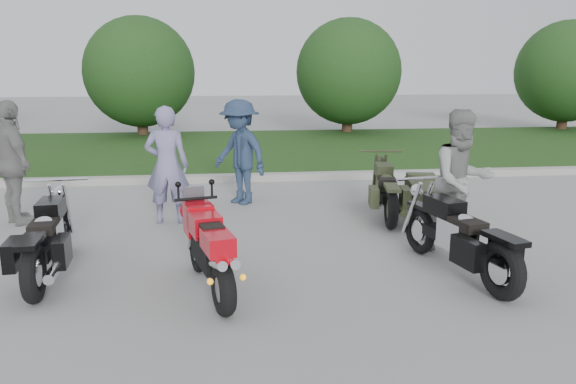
{
  "coord_description": "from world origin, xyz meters",
  "views": [
    {
      "loc": [
        -0.27,
        -5.78,
        2.43
      ],
      "look_at": [
        0.54,
        1.36,
        0.8
      ],
      "focal_mm": 35.0,
      "sensor_mm": 36.0,
      "label": 1
    }
  ],
  "objects": [
    {
      "name": "ground",
      "position": [
        0.0,
        0.0,
        0.0
      ],
      "size": [
        80.0,
        80.0,
        0.0
      ],
      "primitive_type": "plane",
      "color": "#989893",
      "rests_on": "ground"
    },
    {
      "name": "curb",
      "position": [
        0.0,
        6.0,
        0.07
      ],
      "size": [
        60.0,
        0.3,
        0.15
      ],
      "primitive_type": "cube",
      "color": "#A09E97",
      "rests_on": "ground"
    },
    {
      "name": "grass_strip",
      "position": [
        0.0,
        10.15,
        0.07
      ],
      "size": [
        60.0,
        8.0,
        0.14
      ],
      "primitive_type": "cube",
      "color": "#2D521C",
      "rests_on": "ground"
    },
    {
      "name": "tree_mid_left",
      "position": [
        -3.0,
        13.5,
        2.19
      ],
      "size": [
        3.6,
        3.6,
        4.0
      ],
      "color": "#3F2B1C",
      "rests_on": "ground"
    },
    {
      "name": "tree_mid_right",
      "position": [
        4.0,
        13.5,
        2.19
      ],
      "size": [
        3.6,
        3.6,
        4.0
      ],
      "color": "#3F2B1C",
      "rests_on": "ground"
    },
    {
      "name": "tree_far_right",
      "position": [
        12.0,
        13.5,
        2.19
      ],
      "size": [
        3.6,
        3.6,
        4.0
      ],
      "color": "#3F2B1C",
      "rests_on": "ground"
    },
    {
      "name": "sportbike_red",
      "position": [
        -0.47,
        0.02,
        0.51
      ],
      "size": [
        0.64,
        1.82,
        0.88
      ],
      "rotation": [
        0.0,
        0.0,
        0.24
      ],
      "color": "black",
      "rests_on": "ground"
    },
    {
      "name": "cruiser_left",
      "position": [
        -2.34,
        0.66,
        0.43
      ],
      "size": [
        0.47,
        2.21,
        0.85
      ],
      "rotation": [
        0.0,
        0.0,
        0.09
      ],
      "color": "black",
      "rests_on": "ground"
    },
    {
      "name": "cruiser_right",
      "position": [
        2.44,
        0.17,
        0.44
      ],
      "size": [
        0.7,
        2.22,
        0.86
      ],
      "rotation": [
        0.0,
        0.0,
        0.22
      ],
      "color": "black",
      "rests_on": "ground"
    },
    {
      "name": "cruiser_sidecar",
      "position": [
        2.67,
        2.76,
        0.38
      ],
      "size": [
        1.22,
        2.12,
        0.82
      ],
      "rotation": [
        0.0,
        0.0,
        -0.16
      ],
      "color": "black",
      "rests_on": "ground"
    },
    {
      "name": "person_stripe",
      "position": [
        -1.17,
        2.91,
        0.92
      ],
      "size": [
        0.69,
        0.48,
        1.84
      ],
      "primitive_type": "imported",
      "rotation": [
        0.0,
        0.0,
        3.08
      ],
      "color": "gray",
      "rests_on": "ground"
    },
    {
      "name": "person_grey",
      "position": [
        2.83,
        1.17,
        0.94
      ],
      "size": [
        1.0,
        0.83,
        1.88
      ],
      "primitive_type": "imported",
      "rotation": [
        0.0,
        0.0,
        0.13
      ],
      "color": "gray",
      "rests_on": "ground"
    },
    {
      "name": "person_denim",
      "position": [
        -0.01,
        4.06,
        0.93
      ],
      "size": [
        1.31,
        1.35,
        1.85
      ],
      "primitive_type": "imported",
      "rotation": [
        0.0,
        0.0,
        -0.84
      ],
      "color": "navy",
      "rests_on": "ground"
    },
    {
      "name": "person_back",
      "position": [
        -3.51,
        3.11,
        0.96
      ],
      "size": [
        1.07,
        1.17,
        1.92
      ],
      "primitive_type": "imported",
      "rotation": [
        0.0,
        0.0,
        2.25
      ],
      "color": "gray",
      "rests_on": "ground"
    }
  ]
}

